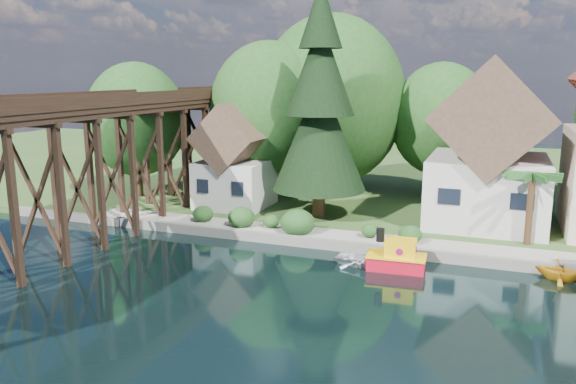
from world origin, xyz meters
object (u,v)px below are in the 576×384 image
object	(u,v)px
trestle_bridge	(97,156)
conifer	(320,107)
palm_tree	(533,178)
tugboat	(397,258)
boat_white_a	(368,259)
boat_yellow	(560,268)
shed	(235,163)
house_left	(489,155)

from	to	relation	value
trestle_bridge	conifer	bearing A→B (deg)	35.28
palm_tree	trestle_bridge	bearing A→B (deg)	-165.81
tugboat	boat_white_a	xyz separation A→B (m)	(-1.60, 0.09, -0.31)
boat_yellow	conifer	bearing A→B (deg)	76.90
shed	conifer	size ratio (longest dim) A/B	0.49
house_left	palm_tree	bearing A→B (deg)	-59.98
palm_tree	boat_white_a	xyz separation A→B (m)	(-8.28, -5.67, -4.13)
trestle_bridge	house_left	distance (m)	25.42
shed	tugboat	bearing A→B (deg)	-31.92
tugboat	boat_white_a	distance (m)	1.63
shed	palm_tree	xyz separation A→B (m)	(20.53, -2.87, 0.68)
trestle_bridge	shed	world-z (taller)	trestle_bridge
trestle_bridge	boat_white_a	distance (m)	17.97
tugboat	shed	bearing A→B (deg)	148.08
house_left	tugboat	xyz separation A→B (m)	(-4.15, -10.13, -4.46)
house_left	conifer	size ratio (longest dim) A/B	0.69
boat_yellow	house_left	bearing A→B (deg)	34.27
conifer	palm_tree	bearing A→B (deg)	-8.35
trestle_bridge	boat_white_a	world-z (taller)	trestle_bridge
conifer	house_left	bearing A→B (deg)	12.14
trestle_bridge	conifer	size ratio (longest dim) A/B	2.76
house_left	tugboat	world-z (taller)	house_left
house_left	palm_tree	size ratio (longest dim) A/B	2.40
trestle_bridge	tugboat	bearing A→B (deg)	2.13
house_left	shed	size ratio (longest dim) A/B	1.40
palm_tree	boat_yellow	xyz separation A→B (m)	(1.44, -4.37, -3.88)
trestle_bridge	shed	xyz separation A→B (m)	(5.00, 9.33, -1.52)
boat_white_a	conifer	bearing A→B (deg)	38.77
trestle_bridge	shed	distance (m)	10.69
house_left	boat_yellow	world-z (taller)	house_left
conifer	palm_tree	distance (m)	14.22
palm_tree	boat_white_a	bearing A→B (deg)	-145.60
shed	boat_yellow	size ratio (longest dim) A/B	3.28
boat_white_a	boat_yellow	bearing A→B (deg)	-78.35
tugboat	boat_yellow	xyz separation A→B (m)	(8.12, 1.39, -0.05)
conifer	boat_yellow	distance (m)	17.99
palm_tree	tugboat	world-z (taller)	palm_tree
tugboat	boat_white_a	bearing A→B (deg)	176.86
house_left	palm_tree	xyz separation A→B (m)	(2.53, -4.37, -0.63)
boat_white_a	tugboat	bearing A→B (deg)	-89.11
boat_yellow	shed	bearing A→B (deg)	81.61
house_left	shed	world-z (taller)	house_left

